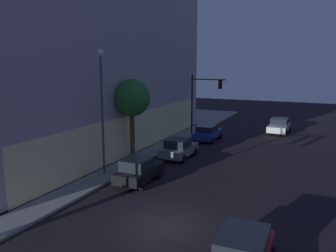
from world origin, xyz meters
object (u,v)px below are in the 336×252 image
(modern_building, at_px, (17,31))
(street_lamp_sidewalk, at_px, (102,98))
(traffic_light_far_corner, at_px, (202,95))
(car_grey, at_px, (179,148))
(car_silver, at_px, (279,126))
(sidewalk_tree, at_px, (132,98))
(car_black, at_px, (139,170))
(car_blue, at_px, (207,133))

(modern_building, bearing_deg, street_lamp_sidewalk, -113.93)
(traffic_light_far_corner, height_order, car_grey, traffic_light_far_corner)
(traffic_light_far_corner, height_order, street_lamp_sidewalk, street_lamp_sidewalk)
(car_grey, height_order, car_silver, car_silver)
(sidewalk_tree, height_order, car_grey, sidewalk_tree)
(modern_building, distance_m, street_lamp_sidewalk, 16.60)
(car_silver, bearing_deg, car_black, 163.31)
(sidewalk_tree, height_order, car_blue, sidewalk_tree)
(street_lamp_sidewalk, bearing_deg, traffic_light_far_corner, -5.53)
(traffic_light_far_corner, distance_m, car_silver, 9.63)
(traffic_light_far_corner, relative_size, car_black, 1.54)
(car_black, bearing_deg, car_blue, -0.49)
(traffic_light_far_corner, distance_m, car_blue, 4.38)
(traffic_light_far_corner, xyz_separation_m, car_black, (-16.02, -1.28, -3.52))
(modern_building, bearing_deg, car_blue, -66.71)
(car_blue, bearing_deg, sidewalk_tree, 161.06)
(modern_building, xyz_separation_m, car_silver, (14.37, -23.43, -9.99))
(street_lamp_sidewalk, bearing_deg, car_blue, -12.02)
(traffic_light_far_corner, relative_size, car_blue, 1.54)
(car_black, relative_size, car_blue, 1.00)
(traffic_light_far_corner, relative_size, car_silver, 1.57)
(car_grey, relative_size, car_blue, 0.97)
(traffic_light_far_corner, bearing_deg, car_black, -175.42)
(street_lamp_sidewalk, bearing_deg, modern_building, 66.07)
(modern_building, distance_m, car_black, 20.89)
(traffic_light_far_corner, xyz_separation_m, street_lamp_sidewalk, (-15.91, 1.54, 1.07))
(car_blue, bearing_deg, street_lamp_sidewalk, 167.98)
(car_black, bearing_deg, traffic_light_far_corner, 4.58)
(car_black, height_order, car_silver, car_black)
(car_silver, bearing_deg, car_grey, 156.42)
(car_grey, distance_m, car_blue, 7.30)
(street_lamp_sidewalk, height_order, car_silver, street_lamp_sidewalk)
(sidewalk_tree, xyz_separation_m, car_black, (-4.50, -3.12, -4.17))
(modern_building, bearing_deg, sidewalk_tree, -98.04)
(car_grey, xyz_separation_m, car_blue, (7.30, -0.08, -0.02))
(modern_building, relative_size, street_lamp_sidewalk, 3.58)
(sidewalk_tree, xyz_separation_m, car_blue, (9.43, -3.24, -4.23))
(car_black, bearing_deg, car_silver, -16.69)
(car_grey, xyz_separation_m, car_silver, (14.23, -6.21, 0.02))
(modern_building, xyz_separation_m, car_blue, (7.45, -17.30, -10.03))
(modern_building, relative_size, sidewalk_tree, 4.74)
(street_lamp_sidewalk, bearing_deg, car_silver, -23.64)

